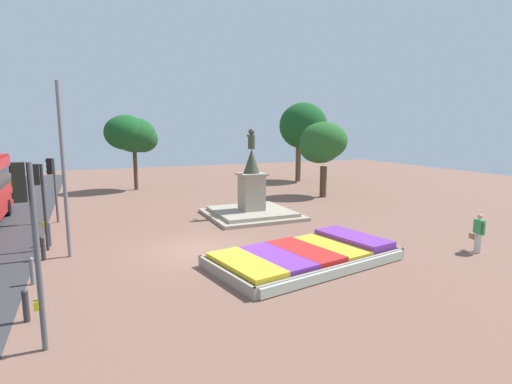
{
  "coord_description": "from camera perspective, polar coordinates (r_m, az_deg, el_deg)",
  "views": [
    {
      "loc": [
        -4.08,
        -14.83,
        4.78
      ],
      "look_at": [
        3.32,
        2.32,
        1.79
      ],
      "focal_mm": 28.0,
      "sensor_mm": 36.0,
      "label": 1
    }
  ],
  "objects": [
    {
      "name": "ground_plane",
      "position": [
        16.11,
        -7.67,
        -8.27
      ],
      "size": [
        71.35,
        71.35,
        0.0
      ],
      "primitive_type": "plane",
      "color": "brown"
    },
    {
      "name": "flower_planter",
      "position": [
        14.65,
        7.27,
        -9.0
      ],
      "size": [
        7.25,
        4.75,
        0.62
      ],
      "color": "#38281C",
      "rests_on": "ground_plane"
    },
    {
      "name": "traffic_light_near_crossing",
      "position": [
        9.49,
        -29.7,
        -4.14
      ],
      "size": [
        0.42,
        0.3,
        4.11
      ],
      "color": "#4C5156",
      "rests_on": "ground_plane"
    },
    {
      "name": "statue_monument",
      "position": [
        21.81,
        -0.64,
        -1.41
      ],
      "size": [
        4.72,
        4.72,
        4.76
      ],
      "color": "gray",
      "rests_on": "ground_plane"
    },
    {
      "name": "kerb_bollard_mid_b",
      "position": [
        16.63,
        -28.15,
        -7.02
      ],
      "size": [
        0.17,
        0.17,
        0.9
      ],
      "color": "#2D2D33",
      "rests_on": "ground_plane"
    },
    {
      "name": "traffic_light_far_corner",
      "position": [
        22.58,
        -27.1,
        1.83
      ],
      "size": [
        0.41,
        0.28,
        3.3
      ],
      "color": "#4C5156",
      "rests_on": "ground_plane"
    },
    {
      "name": "kerb_bollard_north",
      "position": [
        18.44,
        -27.44,
        -5.26
      ],
      "size": [
        0.15,
        0.15,
        1.03
      ],
      "color": "#4C5156",
      "rests_on": "ground_plane"
    },
    {
      "name": "pedestrian_with_handbag",
      "position": [
        17.77,
        29.18,
        -4.89
      ],
      "size": [
        0.29,
        0.72,
        1.52
      ],
      "color": "beige",
      "rests_on": "ground_plane"
    },
    {
      "name": "park_tree_far_right",
      "position": [
        36.79,
        6.96,
        9.1
      ],
      "size": [
        4.3,
        4.32,
        7.07
      ],
      "color": "brown",
      "rests_on": "ground_plane"
    },
    {
      "name": "park_tree_behind_statue",
      "position": [
        28.62,
        9.45,
        6.82
      ],
      "size": [
        3.43,
        3.17,
        5.24
      ],
      "color": "#4C3823",
      "rests_on": "ground_plane"
    },
    {
      "name": "traffic_light_mid_block",
      "position": [
        17.54,
        -28.47,
        0.08
      ],
      "size": [
        0.41,
        0.28,
        3.43
      ],
      "color": "#2D2D33",
      "rests_on": "ground_plane"
    },
    {
      "name": "kerb_bollard_mid_a",
      "position": [
        14.3,
        -29.36,
        -9.71
      ],
      "size": [
        0.15,
        0.15,
        0.88
      ],
      "color": "slate",
      "rests_on": "ground_plane"
    },
    {
      "name": "banner_pole",
      "position": [
        16.15,
        -25.82,
        3.23
      ],
      "size": [
        0.17,
        0.61,
        6.45
      ],
      "color": "slate",
      "rests_on": "ground_plane"
    },
    {
      "name": "kerb_bollard_south",
      "position": [
        11.78,
        -30.05,
        -13.75
      ],
      "size": [
        0.17,
        0.17,
        0.85
      ],
      "color": "#2D2D33",
      "rests_on": "ground_plane"
    },
    {
      "name": "park_tree_far_left",
      "position": [
        32.19,
        -17.22,
        7.8
      ],
      "size": [
        3.98,
        3.68,
        5.78
      ],
      "color": "#4C3823",
      "rests_on": "ground_plane"
    }
  ]
}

